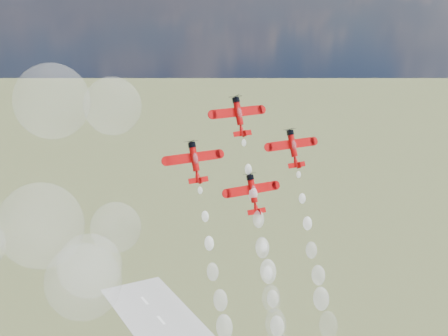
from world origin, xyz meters
TOP-DOWN VIEW (x-y plane):
  - plane_lead at (-15.90, 13.55)m, footprint 13.91×6.43m
  - plane_left at (-29.72, 9.88)m, footprint 13.91×6.43m
  - plane_right at (-2.09, 9.88)m, footprint 13.91×6.43m
  - plane_slot at (-15.90, 6.21)m, footprint 13.91×6.43m
  - smoke_trail_lead at (-15.85, -4.41)m, footprint 5.34×22.99m
  - smoke_trail_right at (-2.15, -8.25)m, footprint 5.39×22.55m
  - drifted_smoke_cloud at (-67.67, 26.64)m, footprint 68.86×41.31m

SIDE VIEW (x-z plane):
  - smoke_trail_right at x=-2.15m, z-range 31.07..81.87m
  - smoke_trail_lead at x=-15.85m, z-range 40.49..90.94m
  - drifted_smoke_cloud at x=-67.67m, z-range 61.59..118.95m
  - plane_slot at x=-15.90m, z-range 87.08..96.54m
  - plane_left at x=-29.72m, z-range 96.03..105.48m
  - plane_right at x=-2.09m, z-range 96.03..105.48m
  - plane_lead at x=-15.90m, z-range 104.97..114.43m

